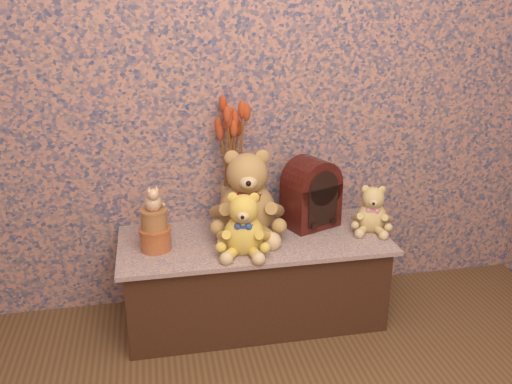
# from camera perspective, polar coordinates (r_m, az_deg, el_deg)

# --- Properties ---
(display_shelf) EXTENTS (1.21, 0.53, 0.41)m
(display_shelf) POSITION_cam_1_polar(r_m,az_deg,el_deg) (2.61, -0.22, -8.91)
(display_shelf) COLOR navy
(display_shelf) RESTS_ON ground
(teddy_large) EXTENTS (0.39, 0.45, 0.43)m
(teddy_large) POSITION_cam_1_polar(r_m,az_deg,el_deg) (2.49, -0.93, 0.31)
(teddy_large) COLOR #A57E40
(teddy_large) RESTS_ON display_shelf
(teddy_medium) EXTENTS (0.28, 0.32, 0.29)m
(teddy_medium) POSITION_cam_1_polar(r_m,az_deg,el_deg) (2.33, -1.29, -2.90)
(teddy_medium) COLOR gold
(teddy_medium) RESTS_ON display_shelf
(teddy_small) EXTENTS (0.26, 0.28, 0.24)m
(teddy_small) POSITION_cam_1_polar(r_m,az_deg,el_deg) (2.61, 11.96, -1.43)
(teddy_small) COLOR tan
(teddy_small) RESTS_ON display_shelf
(cathedral_radio) EXTENTS (0.29, 0.25, 0.33)m
(cathedral_radio) POSITION_cam_1_polar(r_m,az_deg,el_deg) (2.60, 5.72, -0.03)
(cathedral_radio) COLOR #330E09
(cathedral_radio) RESTS_ON display_shelf
(ceramic_vase) EXTENTS (0.15, 0.15, 0.20)m
(ceramic_vase) POSITION_cam_1_polar(r_m,az_deg,el_deg) (2.60, -2.28, -1.51)
(ceramic_vase) COLOR tan
(ceramic_vase) RESTS_ON display_shelf
(dried_stalks) EXTENTS (0.27, 0.27, 0.46)m
(dried_stalks) POSITION_cam_1_polar(r_m,az_deg,el_deg) (2.50, -2.39, 5.54)
(dried_stalks) COLOR #B73F1D
(dried_stalks) RESTS_ON ceramic_vase
(biscuit_tin_lower) EXTENTS (0.17, 0.17, 0.10)m
(biscuit_tin_lower) POSITION_cam_1_polar(r_m,az_deg,el_deg) (2.42, -10.36, -4.81)
(biscuit_tin_lower) COLOR #C58339
(biscuit_tin_lower) RESTS_ON display_shelf
(biscuit_tin_upper) EXTENTS (0.13, 0.13, 0.09)m
(biscuit_tin_upper) POSITION_cam_1_polar(r_m,az_deg,el_deg) (2.39, -10.49, -2.80)
(biscuit_tin_upper) COLOR tan
(biscuit_tin_upper) RESTS_ON biscuit_tin_lower
(cat_figurine) EXTENTS (0.09, 0.10, 0.12)m
(cat_figurine) POSITION_cam_1_polar(r_m,az_deg,el_deg) (2.35, -10.65, -0.51)
(cat_figurine) COLOR silver
(cat_figurine) RESTS_ON biscuit_tin_upper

